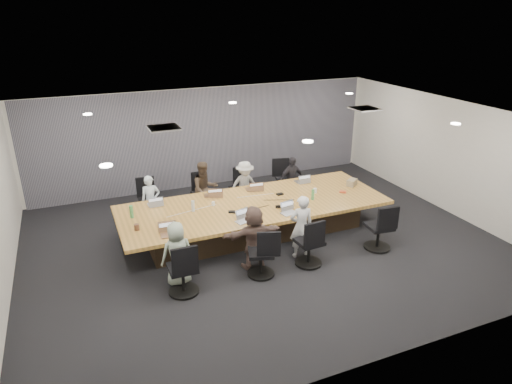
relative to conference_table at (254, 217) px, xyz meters
name	(u,v)px	position (x,y,z in m)	size (l,w,h in m)	color
floor	(263,242)	(0.00, -0.50, -0.40)	(10.00, 8.00, 0.00)	black
ceiling	(264,117)	(0.00, -0.50, 2.40)	(10.00, 8.00, 0.00)	white
wall_back	(207,137)	(0.00, 3.50, 1.00)	(10.00, 2.80, 0.00)	silver
wall_front	(382,280)	(0.00, -4.50, 1.00)	(10.00, 2.80, 0.00)	silver
wall_right	(447,155)	(5.00, -0.50, 1.00)	(8.00, 2.80, 0.00)	silver
curtain	(208,138)	(0.00, 3.42, 1.00)	(9.80, 0.04, 2.80)	slate
conference_table	(254,217)	(0.00, 0.00, 0.00)	(6.00, 2.20, 0.74)	#342619
chair_0	(149,203)	(-2.07, 1.70, 0.01)	(0.55, 0.55, 0.82)	black
chair_1	(201,196)	(-0.75, 1.70, -0.03)	(0.51, 0.51, 0.75)	black
chair_2	(240,190)	(0.30, 1.70, -0.03)	(0.51, 0.51, 0.75)	black
chair_3	(285,182)	(1.63, 1.70, 0.03)	(0.58, 0.58, 0.86)	black
chair_4	(183,272)	(-2.10, -1.70, 0.03)	(0.58, 0.58, 0.86)	black
chair_5	(261,256)	(-0.57, -1.70, 0.01)	(0.55, 0.55, 0.82)	black
chair_6	(309,245)	(0.47, -1.70, 0.02)	(0.57, 0.57, 0.85)	black
chair_7	(379,230)	(2.16, -1.70, 0.04)	(0.59, 0.59, 0.88)	black
person_0	(151,201)	(-2.07, 1.35, 0.21)	(0.44, 0.29, 1.22)	silver
laptop_0	(155,204)	(-2.07, 0.80, 0.35)	(0.32, 0.22, 0.02)	#B2B2B7
person_1	(205,189)	(-0.75, 1.35, 0.30)	(0.68, 0.53, 1.40)	#403328
laptop_1	(212,195)	(-0.75, 0.80, 0.35)	(0.35, 0.24, 0.02)	#8C6647
person_2	(245,186)	(0.30, 1.35, 0.24)	(0.82, 0.47, 1.27)	#A8A8A8
laptop_2	(253,189)	(0.30, 0.80, 0.35)	(0.35, 0.24, 0.02)	#8C6647
person_3	(291,179)	(1.63, 1.35, 0.21)	(0.72, 0.30, 1.23)	#28262D
laptop_3	(301,181)	(1.63, 0.80, 0.35)	(0.32, 0.22, 0.02)	#B2B2B7
person_4	(177,254)	(-2.10, -1.35, 0.22)	(0.61, 0.40, 1.24)	#9EAF9C
laptop_4	(170,235)	(-2.10, -0.80, 0.35)	(0.35, 0.24, 0.02)	#8C6647
person_5	(254,237)	(-0.57, -1.35, 0.25)	(1.21, 0.38, 1.30)	brown
laptop_5	(243,221)	(-0.57, -0.80, 0.35)	(0.31, 0.21, 0.02)	#B2B2B7
person_6	(301,227)	(0.47, -1.35, 0.28)	(0.50, 0.32, 1.36)	silver
laptop_6	(289,213)	(0.47, -0.80, 0.35)	(0.33, 0.23, 0.02)	#B2B2B7
bottle_green_left	(131,212)	(-2.65, 0.30, 0.48)	(0.08, 0.08, 0.27)	#4EA158
bottle_green_right	(313,195)	(1.31, -0.32, 0.46)	(0.07, 0.07, 0.24)	#4EA158
bottle_clear	(193,206)	(-1.38, 0.11, 0.46)	(0.07, 0.07, 0.24)	silver
cup_white_far	(213,204)	(-0.89, 0.24, 0.38)	(0.07, 0.07, 0.09)	white
cup_white_near	(315,191)	(1.57, 0.02, 0.39)	(0.09, 0.09, 0.11)	white
mug_brown	(137,227)	(-2.65, -0.32, 0.40)	(0.10, 0.10, 0.12)	brown
mic_left	(232,212)	(-0.64, -0.27, 0.35)	(0.14, 0.10, 0.03)	black
mic_right	(280,194)	(0.75, 0.24, 0.35)	(0.15, 0.10, 0.03)	black
stapler	(279,207)	(0.41, -0.45, 0.37)	(0.17, 0.04, 0.06)	black
canvas_bag	(352,182)	(2.65, 0.09, 0.42)	(0.29, 0.18, 0.15)	gray
snack_packet	(343,192)	(2.19, -0.22, 0.36)	(0.16, 0.11, 0.04)	#DA4F26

